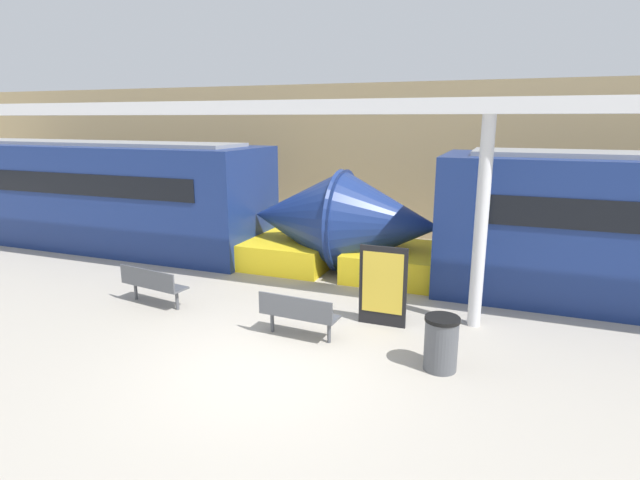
{
  "coord_description": "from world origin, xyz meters",
  "views": [
    {
      "loc": [
        3.41,
        -6.41,
        3.88
      ],
      "look_at": [
        -0.23,
        3.06,
        1.4
      ],
      "focal_mm": 28.0,
      "sensor_mm": 36.0,
      "label": 1
    }
  ],
  "objects_px": {
    "train_right": "(109,197)",
    "trash_bin": "(441,343)",
    "bench_near": "(298,312)",
    "bench_far": "(152,283)",
    "poster_board": "(383,286)",
    "support_column_near": "(481,225)"
  },
  "relations": [
    {
      "from": "trash_bin",
      "to": "support_column_near",
      "type": "relative_size",
      "value": 0.22
    },
    {
      "from": "train_right",
      "to": "bench_near",
      "type": "xyz_separation_m",
      "value": [
        8.27,
        -4.32,
        -1.0
      ]
    },
    {
      "from": "bench_far",
      "to": "bench_near",
      "type": "bearing_deg",
      "value": 2.12
    },
    {
      "from": "bench_near",
      "to": "poster_board",
      "type": "relative_size",
      "value": 0.94
    },
    {
      "from": "train_right",
      "to": "trash_bin",
      "type": "bearing_deg",
      "value": -22.81
    },
    {
      "from": "bench_near",
      "to": "poster_board",
      "type": "height_order",
      "value": "poster_board"
    },
    {
      "from": "bench_far",
      "to": "trash_bin",
      "type": "height_order",
      "value": "trash_bin"
    },
    {
      "from": "train_right",
      "to": "trash_bin",
      "type": "distance_m",
      "value": 11.79
    },
    {
      "from": "bench_far",
      "to": "trash_bin",
      "type": "bearing_deg",
      "value": 2.69
    },
    {
      "from": "bench_far",
      "to": "support_column_near",
      "type": "bearing_deg",
      "value": 20.64
    },
    {
      "from": "train_right",
      "to": "trash_bin",
      "type": "height_order",
      "value": "train_right"
    },
    {
      "from": "train_right",
      "to": "support_column_near",
      "type": "bearing_deg",
      "value": -12.82
    },
    {
      "from": "bench_near",
      "to": "bench_far",
      "type": "height_order",
      "value": "same"
    },
    {
      "from": "bench_near",
      "to": "trash_bin",
      "type": "relative_size",
      "value": 1.67
    },
    {
      "from": "bench_near",
      "to": "trash_bin",
      "type": "distance_m",
      "value": 2.57
    },
    {
      "from": "train_right",
      "to": "bench_far",
      "type": "distance_m",
      "value": 6.22
    },
    {
      "from": "train_right",
      "to": "bench_far",
      "type": "height_order",
      "value": "train_right"
    },
    {
      "from": "trash_bin",
      "to": "support_column_near",
      "type": "bearing_deg",
      "value": 79.7
    },
    {
      "from": "trash_bin",
      "to": "support_column_near",
      "type": "distance_m",
      "value": 2.55
    },
    {
      "from": "bench_far",
      "to": "poster_board",
      "type": "height_order",
      "value": "poster_board"
    },
    {
      "from": "bench_far",
      "to": "train_right",
      "type": "bearing_deg",
      "value": 149.09
    },
    {
      "from": "bench_far",
      "to": "poster_board",
      "type": "xyz_separation_m",
      "value": [
        4.8,
        0.73,
        0.28
      ]
    }
  ]
}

